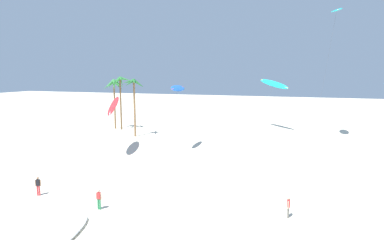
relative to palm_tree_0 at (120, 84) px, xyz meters
The scene contains 11 objects.
palm_tree_0 is the anchor object (origin of this frame).
palm_tree_1 1.83m from the palm_tree_0, 166.91° to the left, with size 4.26×4.72×9.73m.
palm_tree_2 7.83m from the palm_tree_0, 42.01° to the right, with size 3.78×3.86×9.93m.
flying_kite_0 20.53m from the palm_tree_0, 36.31° to the right, with size 1.47×8.38×9.33m.
flying_kite_2 39.08m from the palm_tree_0, ahead, with size 3.44×5.36×21.11m.
flying_kite_5 29.29m from the palm_tree_0, 18.67° to the left, with size 6.46×8.89×10.10m.
flying_kite_6 18.23m from the palm_tree_0, 61.67° to the right, with size 4.89×7.77×7.95m.
grounded_kite_1 42.39m from the palm_tree_0, 64.10° to the right, with size 2.73×6.41×0.42m.
person_foreground_walker 44.20m from the palm_tree_0, 42.38° to the right, with size 0.22×0.51×1.65m.
person_near_left 38.00m from the palm_tree_0, 61.52° to the right, with size 0.51×0.22×1.66m.
person_mid_field 34.61m from the palm_tree_0, 71.23° to the right, with size 0.48×0.30×1.72m.
Camera 1 is at (8.82, -3.51, 10.82)m, focal length 29.61 mm.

